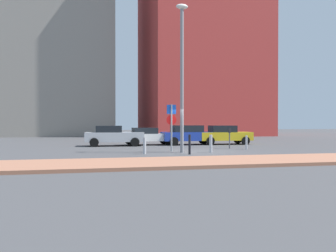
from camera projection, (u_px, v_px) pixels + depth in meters
name	position (u px, v px, depth m)	size (l,w,h in m)	color
ground_plane	(193.00, 152.00, 21.74)	(120.00, 120.00, 0.00)	#424244
sidewalk_brick	(233.00, 161.00, 15.87)	(40.00, 3.69, 0.14)	#9E664C
parked_car_silver	(113.00, 136.00, 26.85)	(4.32, 2.07, 1.49)	#B7BABF
parked_car_white	(148.00, 136.00, 27.99)	(4.15, 2.03, 1.33)	white
parked_car_blue	(188.00, 134.00, 28.36)	(4.23, 2.07, 1.51)	#1E389E
parked_car_yellow	(224.00, 135.00, 28.86)	(4.23, 2.16, 1.49)	gold
parking_sign_post	(171.00, 122.00, 21.82)	(0.60, 0.10, 2.82)	gray
parking_meter	(230.00, 135.00, 24.28)	(0.18, 0.14, 1.34)	#4C4C51
street_lamp	(182.00, 67.00, 21.03)	(0.70, 0.36, 8.55)	gray
traffic_bollard_near	(190.00, 144.00, 19.88)	(0.13, 0.13, 1.08)	black
traffic_bollard_mid	(246.00, 142.00, 23.51)	(0.13, 0.13, 0.90)	#B7B7BC
traffic_bollard_far	(144.00, 146.00, 20.13)	(0.17, 0.17, 0.92)	#B7B7BC
traffic_bollard_edge	(211.00, 144.00, 21.12)	(0.17, 0.17, 1.03)	#B7B7BC
building_colorful_midrise	(199.00, 22.00, 51.17)	(15.01, 16.63, 31.48)	#BF3833
building_under_construction	(62.00, 46.00, 49.35)	(13.19, 13.72, 24.00)	gray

